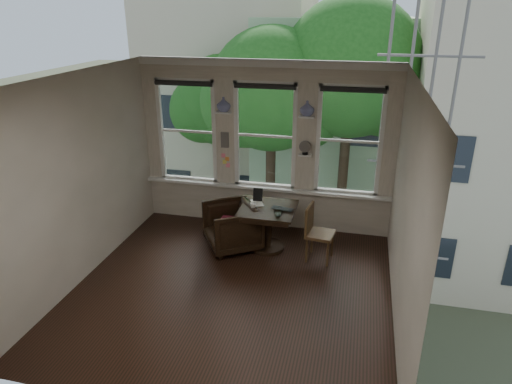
% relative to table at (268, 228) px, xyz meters
% --- Properties ---
extents(ground, '(4.50, 4.50, 0.00)m').
position_rel_table_xyz_m(ground, '(-0.25, -1.30, -0.38)').
color(ground, black).
rests_on(ground, ground).
extents(ceiling, '(4.50, 4.50, 0.00)m').
position_rel_table_xyz_m(ceiling, '(-0.25, -1.30, 2.62)').
color(ceiling, silver).
rests_on(ceiling, ground).
extents(wall_back, '(4.50, 0.00, 4.50)m').
position_rel_table_xyz_m(wall_back, '(-0.25, 0.95, 1.12)').
color(wall_back, beige).
rests_on(wall_back, ground).
extents(wall_front, '(4.50, 0.00, 4.50)m').
position_rel_table_xyz_m(wall_front, '(-0.25, -3.55, 1.12)').
color(wall_front, beige).
rests_on(wall_front, ground).
extents(wall_left, '(0.00, 4.50, 4.50)m').
position_rel_table_xyz_m(wall_left, '(-2.50, -1.30, 1.12)').
color(wall_left, beige).
rests_on(wall_left, ground).
extents(wall_right, '(0.00, 4.50, 4.50)m').
position_rel_table_xyz_m(wall_right, '(2.00, -1.30, 1.12)').
color(wall_right, beige).
rests_on(wall_right, ground).
extents(window_left, '(1.10, 0.12, 1.90)m').
position_rel_table_xyz_m(window_left, '(-1.70, 0.95, 1.32)').
color(window_left, white).
rests_on(window_left, ground).
extents(window_center, '(1.10, 0.12, 1.90)m').
position_rel_table_xyz_m(window_center, '(-0.25, 0.95, 1.32)').
color(window_center, white).
rests_on(window_center, ground).
extents(window_right, '(1.10, 0.12, 1.90)m').
position_rel_table_xyz_m(window_right, '(1.20, 0.95, 1.32)').
color(window_right, white).
rests_on(window_right, ground).
extents(shelf_left, '(0.26, 0.16, 0.03)m').
position_rel_table_xyz_m(shelf_left, '(-0.98, 0.85, 1.73)').
color(shelf_left, white).
rests_on(shelf_left, ground).
extents(shelf_right, '(0.26, 0.16, 0.03)m').
position_rel_table_xyz_m(shelf_right, '(0.47, 0.85, 1.73)').
color(shelf_right, white).
rests_on(shelf_right, ground).
extents(intercom, '(0.14, 0.06, 0.28)m').
position_rel_table_xyz_m(intercom, '(-0.98, 0.88, 1.23)').
color(intercom, '#59544F').
rests_on(intercom, ground).
extents(sticky_notes, '(0.16, 0.01, 0.24)m').
position_rel_table_xyz_m(sticky_notes, '(-0.98, 0.89, 0.88)').
color(sticky_notes, pink).
rests_on(sticky_notes, ground).
extents(desk_fan, '(0.20, 0.20, 0.24)m').
position_rel_table_xyz_m(desk_fan, '(0.47, 0.83, 1.16)').
color(desk_fan, '#59544F').
rests_on(desk_fan, ground).
extents(vase_left, '(0.24, 0.24, 0.25)m').
position_rel_table_xyz_m(vase_left, '(-0.98, 0.85, 1.86)').
color(vase_left, silver).
rests_on(vase_left, shelf_left).
extents(vase_right, '(0.24, 0.24, 0.25)m').
position_rel_table_xyz_m(vase_right, '(0.47, 0.85, 1.86)').
color(vase_right, silver).
rests_on(vase_right, shelf_right).
extents(table, '(0.90, 0.90, 0.75)m').
position_rel_table_xyz_m(table, '(0.00, 0.00, 0.00)').
color(table, black).
rests_on(table, ground).
extents(armchair_left, '(1.18, 1.17, 0.78)m').
position_rel_table_xyz_m(armchair_left, '(-0.59, -0.10, 0.02)').
color(armchair_left, black).
rests_on(armchair_left, ground).
extents(cushion_red, '(0.45, 0.45, 0.06)m').
position_rel_table_xyz_m(cushion_red, '(-0.59, -0.10, 0.08)').
color(cushion_red, maroon).
rests_on(cushion_red, armchair_left).
extents(side_chair_right, '(0.47, 0.47, 0.92)m').
position_rel_table_xyz_m(side_chair_right, '(0.89, -0.16, 0.09)').
color(side_chair_right, '#402917').
rests_on(side_chair_right, ground).
extents(laptop, '(0.38, 0.29, 0.03)m').
position_rel_table_xyz_m(laptop, '(0.23, -0.08, 0.39)').
color(laptop, black).
rests_on(laptop, table).
extents(mug, '(0.13, 0.13, 0.10)m').
position_rel_table_xyz_m(mug, '(-0.23, -0.08, 0.42)').
color(mug, white).
rests_on(mug, table).
extents(drinking_glass, '(0.15, 0.15, 0.10)m').
position_rel_table_xyz_m(drinking_glass, '(0.22, -0.29, 0.43)').
color(drinking_glass, white).
rests_on(drinking_glass, table).
extents(tablet, '(0.16, 0.09, 0.22)m').
position_rel_table_xyz_m(tablet, '(-0.23, 0.26, 0.48)').
color(tablet, black).
rests_on(tablet, table).
extents(papers, '(0.32, 0.36, 0.00)m').
position_rel_table_xyz_m(papers, '(-0.24, 0.15, 0.38)').
color(papers, silver).
rests_on(papers, table).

